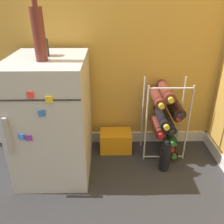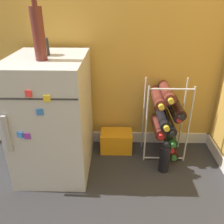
% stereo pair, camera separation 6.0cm
% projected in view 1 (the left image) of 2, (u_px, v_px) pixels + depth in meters
% --- Properties ---
extents(ground_plane, '(14.00, 14.00, 0.00)m').
position_uv_depth(ground_plane, '(77.00, 201.00, 1.44)').
color(ground_plane, '#28282B').
extents(mini_fridge, '(0.46, 0.57, 0.80)m').
position_uv_depth(mini_fridge, '(53.00, 118.00, 1.56)').
color(mini_fridge, '#B7BABF').
rests_on(mini_fridge, ground_plane).
extents(wine_rack, '(0.31, 0.33, 0.59)m').
position_uv_depth(wine_rack, '(166.00, 118.00, 1.75)').
color(wine_rack, '#B2B2B7').
rests_on(wine_rack, ground_plane).
extents(soda_box, '(0.24, 0.17, 0.16)m').
position_uv_depth(soda_box, '(116.00, 141.00, 1.89)').
color(soda_box, orange).
rests_on(soda_box, ground_plane).
extents(fridge_top_cup, '(0.07, 0.07, 0.10)m').
position_uv_depth(fridge_top_cup, '(42.00, 47.00, 1.40)').
color(fridge_top_cup, '#28282D').
rests_on(fridge_top_cup, mini_fridge).
extents(fridge_top_bottle, '(0.07, 0.07, 0.32)m').
position_uv_depth(fridge_top_bottle, '(39.00, 34.00, 1.25)').
color(fridge_top_bottle, '#56231E').
rests_on(fridge_top_bottle, mini_fridge).
extents(loose_bottle_floor, '(0.07, 0.07, 0.23)m').
position_uv_depth(loose_bottle_floor, '(165.00, 157.00, 1.66)').
color(loose_bottle_floor, black).
rests_on(loose_bottle_floor, ground_plane).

